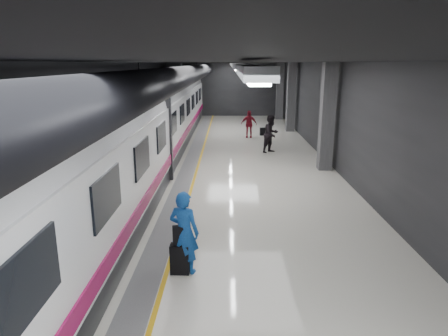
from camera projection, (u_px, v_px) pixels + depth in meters
ground at (218, 182)px, 15.43m from camera, size 40.00×40.00×0.00m
platform_hall at (211, 88)px, 15.46m from camera, size 10.02×40.02×4.51m
train at (131, 129)px, 14.94m from camera, size 3.05×38.00×4.05m
traveler_main at (184, 232)px, 8.60m from camera, size 0.79×0.64×1.86m
suitcase_main at (180, 259)px, 8.69m from camera, size 0.42×0.27×0.67m
shoulder_bag at (180, 235)px, 8.59m from camera, size 0.33×0.22×0.41m
traveler_far_a at (271, 134)px, 20.27m from camera, size 1.19×1.18×1.93m
traveler_far_b at (249, 124)px, 24.47m from camera, size 0.99×0.47×1.65m
suitcase_far at (263, 132)px, 25.28m from camera, size 0.37×0.27×0.49m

